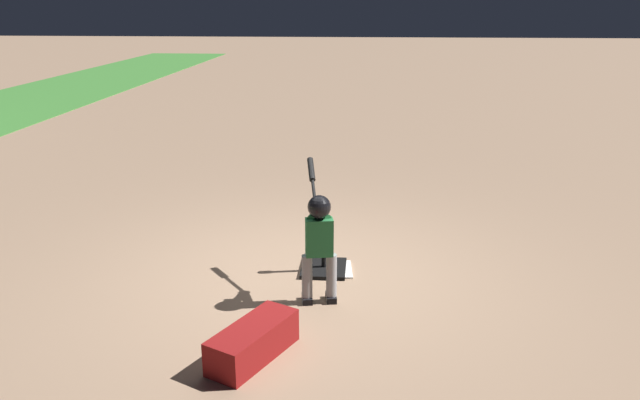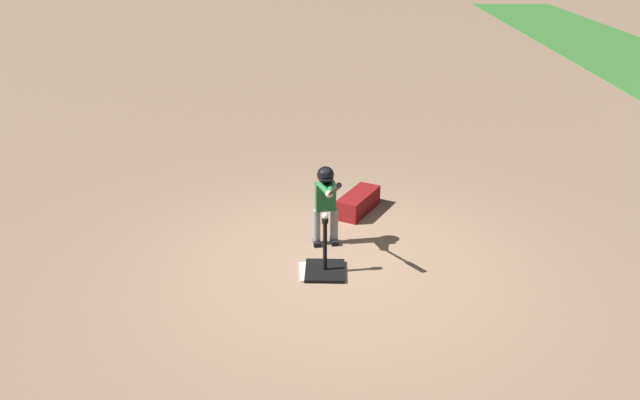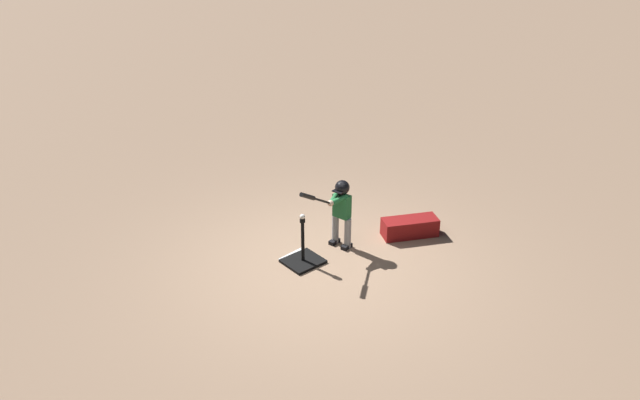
# 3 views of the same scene
# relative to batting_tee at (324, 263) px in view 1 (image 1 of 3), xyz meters

# --- Properties ---
(ground_plane) EXTENTS (90.00, 90.00, 0.00)m
(ground_plane) POSITION_rel_batting_tee_xyz_m (-0.18, 0.22, -0.08)
(ground_plane) COLOR #93755B
(home_plate) EXTENTS (0.48, 0.48, 0.02)m
(home_plate) POSITION_rel_batting_tee_xyz_m (-0.00, -0.08, -0.07)
(home_plate) COLOR white
(home_plate) RESTS_ON ground_plane
(batting_tee) EXTENTS (0.52, 0.46, 0.70)m
(batting_tee) POSITION_rel_batting_tee_xyz_m (0.00, 0.00, 0.00)
(batting_tee) COLOR black
(batting_tee) RESTS_ON ground_plane
(batter_child) EXTENTS (1.00, 0.37, 1.19)m
(batter_child) POSITION_rel_batting_tee_xyz_m (-0.69, -0.00, 0.59)
(batter_child) COLOR gray
(batter_child) RESTS_ON ground_plane
(baseball) EXTENTS (0.07, 0.07, 0.07)m
(baseball) POSITION_rel_batting_tee_xyz_m (0.00, -0.00, 0.66)
(baseball) COLOR white
(baseball) RESTS_ON batting_tee
(equipment_bag) EXTENTS (0.89, 0.67, 0.28)m
(equipment_bag) POSITION_rel_batting_tee_xyz_m (-1.73, 0.44, 0.06)
(equipment_bag) COLOR maroon
(equipment_bag) RESTS_ON ground_plane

